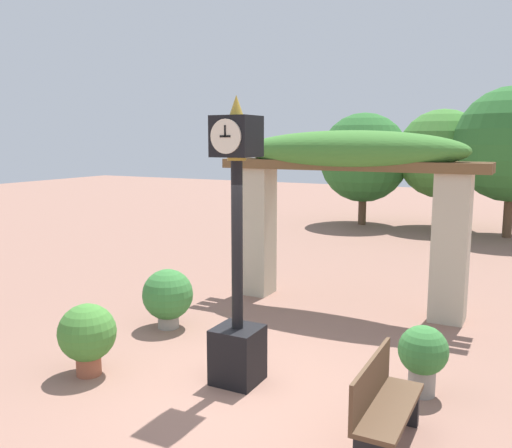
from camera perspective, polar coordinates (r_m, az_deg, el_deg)
ground_plane at (r=6.84m, az=-1.71°, el=-17.44°), size 60.00×60.00×0.00m
pedestal_clock at (r=6.67m, az=-1.99°, el=-5.30°), size 0.56×0.56×3.55m
pergola at (r=9.81m, az=9.63°, el=4.76°), size 4.78×1.16×3.19m
potted_plant_near_left at (r=8.93m, az=-9.27°, el=-7.46°), size 0.82×0.82×0.97m
potted_plant_near_right at (r=7.45m, az=-17.34°, el=-11.05°), size 0.75×0.75×0.94m
potted_plant_far_left at (r=6.91m, az=17.17°, el=-13.00°), size 0.59×0.59×0.85m
park_bench at (r=5.79m, az=13.25°, el=-18.13°), size 0.42×1.33×0.89m
tree_line at (r=19.06m, az=19.27°, el=7.22°), size 8.14×4.17×4.66m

